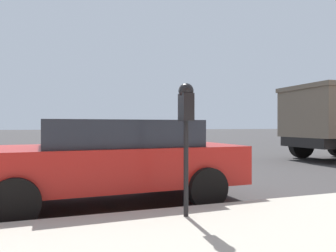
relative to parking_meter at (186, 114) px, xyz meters
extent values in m
plane|color=#3D3A3A|center=(2.67, 0.79, -1.43)|extent=(220.00, 220.00, 0.00)
cylinder|color=black|center=(0.00, 0.00, -0.67)|extent=(0.06, 0.06, 1.17)
cube|color=black|center=(0.00, 0.00, 0.09)|extent=(0.20, 0.14, 0.34)
sphere|color=black|center=(0.00, 0.00, 0.29)|extent=(0.19, 0.19, 0.19)
cube|color=gold|center=(0.11, 0.00, 0.04)|extent=(0.01, 0.11, 0.12)
cube|color=black|center=(0.11, 0.00, 0.16)|extent=(0.01, 0.10, 0.08)
cube|color=#B21E19|center=(1.72, 0.68, -0.79)|extent=(1.98, 4.42, 0.63)
cube|color=#232833|center=(1.73, 0.50, -0.26)|extent=(1.70, 2.49, 0.43)
cylinder|color=black|center=(0.76, 2.00, -1.11)|extent=(0.24, 0.65, 0.64)
cylinder|color=black|center=(2.60, 2.06, -1.11)|extent=(0.24, 0.65, 0.64)
cylinder|color=black|center=(0.85, -0.71, -1.11)|extent=(0.24, 0.65, 0.64)
cylinder|color=black|center=(2.69, -0.65, -1.11)|extent=(0.24, 0.65, 0.64)
cylinder|color=black|center=(6.86, -7.89, -0.91)|extent=(0.33, 1.05, 1.04)
camera|label=1|loc=(-3.73, 1.56, -0.14)|focal=35.00mm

